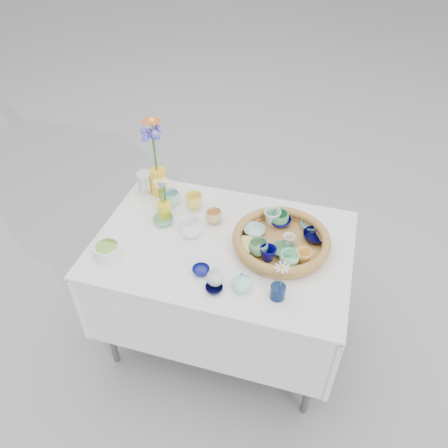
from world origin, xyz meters
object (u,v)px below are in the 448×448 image
(wicker_tray, at_px, (281,241))
(tall_vase_yellow, at_px, (159,182))
(display_table, at_px, (223,334))
(bud_vase_seafoam, at_px, (241,281))

(wicker_tray, height_order, tall_vase_yellow, tall_vase_yellow)
(display_table, distance_m, bud_vase_seafoam, 0.87)
(display_table, relative_size, wicker_tray, 2.66)
(wicker_tray, distance_m, bud_vase_seafoam, 0.34)
(wicker_tray, relative_size, tall_vase_yellow, 2.94)
(display_table, bearing_deg, wicker_tray, 10.12)
(display_table, height_order, tall_vase_yellow, tall_vase_yellow)
(tall_vase_yellow, bearing_deg, wicker_tray, -18.01)
(wicker_tray, bearing_deg, tall_vase_yellow, 161.99)
(bud_vase_seafoam, distance_m, tall_vase_yellow, 0.83)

